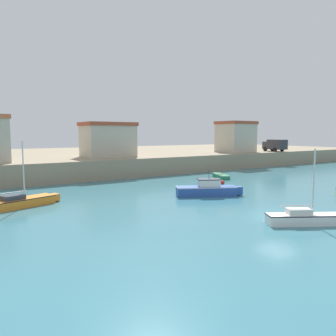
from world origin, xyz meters
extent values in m
plane|color=teal|center=(0.00, 0.00, 0.00)|extent=(200.00, 200.00, 0.00)
cube|color=gray|center=(0.00, 43.16, 1.25)|extent=(120.00, 40.00, 2.49)
cube|color=#284C9E|center=(0.87, 8.64, 0.44)|extent=(5.54, 3.87, 0.88)
cube|color=#284C9E|center=(3.59, 7.23, 0.44)|extent=(1.00, 1.07, 0.75)
cube|color=white|center=(0.87, 8.64, 0.84)|extent=(5.59, 3.91, 0.07)
cube|color=silver|center=(1.11, 8.52, 1.20)|extent=(2.22, 1.90, 0.63)
cube|color=#2D333D|center=(1.11, 8.52, 1.55)|extent=(2.40, 2.04, 0.08)
cylinder|color=black|center=(1.11, 8.52, 2.04)|extent=(0.04, 0.04, 0.90)
cube|color=#237A4C|center=(10.49, 16.96, 0.26)|extent=(2.32, 3.75, 0.52)
cube|color=#237A4C|center=(11.24, 18.86, 0.26)|extent=(0.72, 0.66, 0.45)
cube|color=white|center=(10.49, 16.96, 0.48)|extent=(2.34, 3.79, 0.07)
cube|color=#997F5B|center=(10.49, 16.96, 0.56)|extent=(0.91, 0.52, 0.08)
cube|color=orange|center=(-14.39, 13.07, 0.35)|extent=(5.47, 2.97, 0.69)
cube|color=orange|center=(-11.56, 13.95, 0.35)|extent=(0.87, 0.97, 0.59)
cube|color=black|center=(-14.39, 13.07, 0.65)|extent=(5.53, 3.00, 0.07)
cylinder|color=silver|center=(-14.01, 13.19, 2.94)|extent=(0.10, 0.10, 4.50)
cylinder|color=silver|center=(-15.02, 12.87, 1.24)|extent=(2.29, 0.78, 0.08)
cube|color=#333842|center=(-14.89, 12.91, 0.87)|extent=(1.82, 1.45, 0.36)
cube|color=white|center=(-0.16, -2.37, 0.33)|extent=(4.84, 3.49, 0.67)
cube|color=black|center=(-0.16, -2.37, 0.63)|extent=(4.89, 3.52, 0.07)
cylinder|color=silver|center=(0.16, -2.56, 2.75)|extent=(0.10, 0.10, 4.16)
cylinder|color=silver|center=(-0.70, -2.05, 1.22)|extent=(1.96, 1.21, 0.08)
cube|color=silver|center=(-0.59, -2.11, 0.85)|extent=(1.68, 1.43, 0.36)
sphere|color=red|center=(6.96, 12.87, 0.23)|extent=(0.47, 0.47, 0.47)
cube|color=#BCB29E|center=(0.00, 29.03, 4.67)|extent=(6.79, 4.94, 4.36)
cube|color=#9E472D|center=(0.00, 29.03, 7.11)|extent=(7.13, 5.19, 0.50)
cube|color=#BCB29E|center=(24.00, 27.80, 4.98)|extent=(5.69, 4.94, 4.98)
cube|color=#9E472D|center=(24.00, 27.80, 7.72)|extent=(5.97, 5.19, 0.50)
cube|color=#333338|center=(31.95, 25.01, 3.79)|extent=(2.28, 3.31, 1.80)
cube|color=#333338|center=(32.07, 27.06, 3.59)|extent=(2.07, 1.41, 1.40)
cube|color=#334756|center=(32.09, 27.51, 3.79)|extent=(1.80, 0.22, 0.70)
cylinder|color=black|center=(31.11, 27.01, 2.89)|extent=(0.32, 0.81, 0.80)
cylinder|color=black|center=(33.01, 26.91, 2.89)|extent=(0.32, 0.81, 0.80)
cylinder|color=black|center=(30.98, 24.67, 2.89)|extent=(0.32, 0.81, 0.80)
cylinder|color=black|center=(32.87, 24.56, 2.89)|extent=(0.32, 0.81, 0.80)
camera|label=1|loc=(-18.74, -14.37, 5.72)|focal=35.00mm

